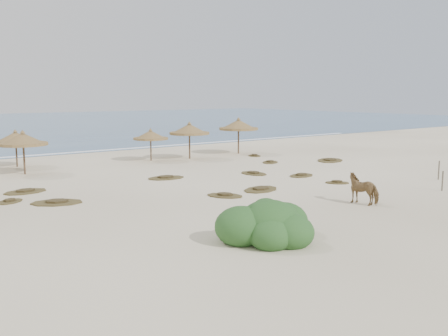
{
  "coord_description": "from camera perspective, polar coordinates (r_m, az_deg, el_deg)",
  "views": [
    {
      "loc": [
        -18.08,
        -17.61,
        5.22
      ],
      "look_at": [
        -0.79,
        5.0,
        0.99
      ],
      "focal_mm": 40.0,
      "sensor_mm": 36.0,
      "label": 1
    }
  ],
  "objects": [
    {
      "name": "bush",
      "position": [
        18.09,
        5.13,
        -6.51
      ],
      "size": [
        3.83,
        3.37,
        1.71
      ],
      "rotation": [
        0.0,
        0.0,
        0.02
      ],
      "color": "#2E6129",
      "rests_on": "ground"
    },
    {
      "name": "scrub_13",
      "position": [
        31.34,
        -6.67,
        -1.1
      ],
      "size": [
        2.58,
        1.91,
        0.16
      ],
      "rotation": [
        0.0,
        0.0,
        2.97
      ],
      "color": "brown",
      "rests_on": "ground"
    },
    {
      "name": "palapa_1",
      "position": [
        38.87,
        -22.72,
        3.2
      ],
      "size": [
        3.13,
        3.13,
        2.71
      ],
      "rotation": [
        0.0,
        0.0,
        -0.08
      ],
      "color": "brown",
      "rests_on": "ground"
    },
    {
      "name": "palapa_5",
      "position": [
        43.89,
        1.67,
        4.89
      ],
      "size": [
        3.83,
        3.83,
        3.22
      ],
      "rotation": [
        0.0,
        0.0,
        -0.12
      ],
      "color": "brown",
      "rests_on": "ground"
    },
    {
      "name": "scrub_5",
      "position": [
        40.23,
        12.01,
        0.89
      ],
      "size": [
        3.53,
        3.16,
        0.16
      ],
      "rotation": [
        0.0,
        0.0,
        0.53
      ],
      "color": "brown",
      "rests_on": "ground"
    },
    {
      "name": "scrub_9",
      "position": [
        27.46,
        4.22,
        -2.42
      ],
      "size": [
        2.71,
        2.15,
        0.16
      ],
      "rotation": [
        0.0,
        0.0,
        0.28
      ],
      "color": "brown",
      "rests_on": "ground"
    },
    {
      "name": "scrub_3",
      "position": [
        32.91,
        3.41,
        -0.6
      ],
      "size": [
        1.36,
        2.07,
        0.16
      ],
      "rotation": [
        0.0,
        0.0,
        1.58
      ],
      "color": "brown",
      "rests_on": "ground"
    },
    {
      "name": "scrub_12",
      "position": [
        30.2,
        12.79,
        -1.61
      ],
      "size": [
        1.64,
        1.63,
        0.16
      ],
      "rotation": [
        0.0,
        0.0,
        2.38
      ],
      "color": "brown",
      "rests_on": "ground"
    },
    {
      "name": "palapa_2",
      "position": [
        35.0,
        -21.99,
        2.99
      ],
      "size": [
        3.77,
        3.77,
        2.92
      ],
      "rotation": [
        0.0,
        0.0,
        -0.24
      ],
      "color": "brown",
      "rests_on": "ground"
    },
    {
      "name": "ground",
      "position": [
        25.77,
        8.19,
        -3.32
      ],
      "size": [
        160.0,
        160.0,
        0.0
      ],
      "primitive_type": "plane",
      "color": "#EEE2C3",
      "rests_on": "ground"
    },
    {
      "name": "scrub_8",
      "position": [
        26.47,
        -23.29,
        -3.51
      ],
      "size": [
        1.73,
        1.61,
        0.16
      ],
      "rotation": [
        0.0,
        0.0,
        0.61
      ],
      "color": "brown",
      "rests_on": "ground"
    },
    {
      "name": "foam_line",
      "position": [
        47.5,
        -14.81,
        1.87
      ],
      "size": [
        70.0,
        0.6,
        0.01
      ],
      "primitive_type": "cube",
      "color": "white",
      "rests_on": "ground"
    },
    {
      "name": "scrub_2",
      "position": [
        25.73,
        0.11,
        -3.14
      ],
      "size": [
        2.04,
        2.29,
        0.16
      ],
      "rotation": [
        0.0,
        0.0,
        2.09
      ],
      "color": "brown",
      "rests_on": "ground"
    },
    {
      "name": "scrub_6",
      "position": [
        28.79,
        -21.76,
        -2.5
      ],
      "size": [
        2.45,
        1.76,
        0.16
      ],
      "rotation": [
        0.0,
        0.0,
        0.13
      ],
      "color": "brown",
      "rests_on": "ground"
    },
    {
      "name": "scrub_4",
      "position": [
        32.42,
        8.84,
        -0.82
      ],
      "size": [
        2.14,
        1.61,
        0.16
      ],
      "rotation": [
        0.0,
        0.0,
        0.19
      ],
      "color": "brown",
      "rests_on": "ground"
    },
    {
      "name": "scrub_11",
      "position": [
        20.43,
        5.22,
        -6.24
      ],
      "size": [
        2.45,
        2.19,
        0.16
      ],
      "rotation": [
        0.0,
        0.0,
        0.53
      ],
      "color": "brown",
      "rests_on": "ground"
    },
    {
      "name": "scrub_10",
      "position": [
        42.38,
        3.5,
        1.43
      ],
      "size": [
        1.4,
        1.72,
        0.16
      ],
      "rotation": [
        0.0,
        0.0,
        1.24
      ],
      "color": "brown",
      "rests_on": "ground"
    },
    {
      "name": "fence_post_far",
      "position": [
        33.35,
        23.34,
        -0.23
      ],
      "size": [
        0.11,
        0.11,
        1.17
      ],
      "primitive_type": "cylinder",
      "rotation": [
        0.0,
        0.0,
        -0.39
      ],
      "color": "#6A624F",
      "rests_on": "ground"
    },
    {
      "name": "horse",
      "position": [
        24.85,
        15.7,
        -2.28
      ],
      "size": [
        1.05,
        1.83,
        1.45
      ],
      "primitive_type": "imported",
      "rotation": [
        0.0,
        0.0,
        3.31
      ],
      "color": "#9B7946",
      "rests_on": "ground"
    },
    {
      "name": "fence_post_near",
      "position": [
        29.54,
        23.7,
        -1.36
      ],
      "size": [
        0.09,
        0.09,
        1.1
      ],
      "primitive_type": "cylinder",
      "rotation": [
        0.0,
        0.0,
        -0.17
      ],
      "color": "#6A624F",
      "rests_on": "ground"
    },
    {
      "name": "scrub_1",
      "position": [
        25.42,
        -18.57,
        -3.72
      ],
      "size": [
        2.91,
        2.54,
        0.16
      ],
      "rotation": [
        0.0,
        0.0,
        2.66
      ],
      "color": "brown",
      "rests_on": "ground"
    },
    {
      "name": "palapa_4",
      "position": [
        40.55,
        -3.98,
        4.38
      ],
      "size": [
        3.46,
        3.46,
        3.03
      ],
      "rotation": [
        0.0,
        0.0,
        0.07
      ],
      "color": "brown",
      "rests_on": "ground"
    },
    {
      "name": "scrub_7",
      "position": [
        38.41,
        5.3,
        0.69
      ],
      "size": [
        2.12,
        2.0,
        0.16
      ],
      "rotation": [
        0.0,
        0.0,
        0.65
      ],
      "color": "brown",
      "rests_on": "ground"
    },
    {
      "name": "palapa_3",
      "position": [
        39.68,
        -8.39,
        3.69
      ],
      "size": [
        3.55,
        3.55,
        2.56
      ],
      "rotation": [
        0.0,
        0.0,
        -0.37
      ],
      "color": "brown",
      "rests_on": "ground"
    }
  ]
}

